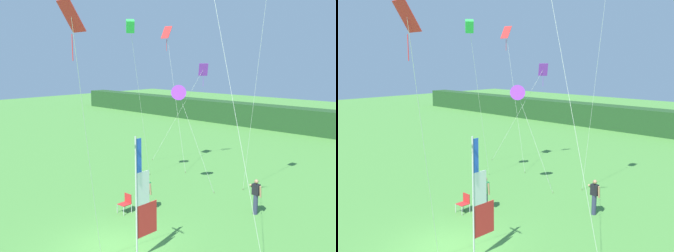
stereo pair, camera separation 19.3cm
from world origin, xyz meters
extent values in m
plane|color=#478438|center=(0.00, 0.00, 0.00)|extent=(120.00, 120.00, 0.00)
cylinder|color=#B7B7BC|center=(1.41, 0.08, 2.31)|extent=(0.06, 0.06, 4.61)
cube|color=red|center=(1.41, 0.60, 1.44)|extent=(0.02, 0.97, 1.23)
cube|color=white|center=(1.41, 0.41, 2.67)|extent=(0.02, 0.60, 1.23)
cube|color=blue|center=(1.41, 0.23, 3.90)|extent=(0.02, 0.23, 1.23)
cylinder|color=#2D334C|center=(-1.89, 3.67, 0.43)|extent=(0.22, 0.22, 0.87)
cube|color=#2D8E4C|center=(-1.89, 3.67, 1.15)|extent=(0.36, 0.20, 0.56)
sphere|color=#A37556|center=(-1.89, 3.67, 1.55)|extent=(0.20, 0.20, 0.20)
cylinder|color=#A37556|center=(-2.12, 3.74, 1.20)|extent=(0.09, 0.48, 0.42)
cylinder|color=#A37556|center=(-1.66, 3.68, 1.10)|extent=(0.09, 0.14, 0.56)
cylinder|color=#2D334C|center=(2.18, 6.87, 0.47)|extent=(0.22, 0.22, 0.95)
cube|color=black|center=(2.18, 6.87, 1.21)|extent=(0.36, 0.20, 0.53)
sphere|color=#A37556|center=(2.18, 6.87, 1.60)|extent=(0.20, 0.20, 0.20)
cylinder|color=#A37556|center=(1.95, 6.93, 1.25)|extent=(0.09, 0.48, 0.42)
cylinder|color=#A37556|center=(2.41, 6.88, 1.16)|extent=(0.09, 0.14, 0.56)
cylinder|color=#BCBCC1|center=(-2.65, 2.44, 0.21)|extent=(0.03, 0.03, 0.42)
cylinder|color=#BCBCC1|center=(-2.17, 2.44, 0.21)|extent=(0.03, 0.03, 0.42)
cylinder|color=#BCBCC1|center=(-2.65, 2.92, 0.21)|extent=(0.03, 0.03, 0.42)
cylinder|color=#BCBCC1|center=(-2.17, 2.92, 0.21)|extent=(0.03, 0.03, 0.42)
cube|color=#B22323|center=(-2.41, 2.68, 0.43)|extent=(0.48, 0.48, 0.03)
cube|color=#B22323|center=(-2.41, 2.92, 0.67)|extent=(0.48, 0.03, 0.44)
cylinder|color=brown|center=(-0.18, 9.44, 0.04)|extent=(0.03, 0.03, 0.08)
cylinder|color=silver|center=(0.48, 9.22, 5.42)|extent=(1.33, 0.45, 10.83)
cylinder|color=brown|center=(-1.03, 7.89, 0.04)|extent=(0.03, 0.03, 0.08)
cylinder|color=silver|center=(-1.92, 7.40, 2.73)|extent=(1.80, 0.99, 5.46)
cone|color=purple|center=(-2.81, 6.91, 5.46)|extent=(0.89, 0.89, 0.86)
cylinder|color=brown|center=(-4.73, 9.72, 0.04)|extent=(0.03, 0.03, 0.08)
cylinder|color=silver|center=(-5.35, 9.49, 4.45)|extent=(1.25, 0.49, 8.90)
cube|color=red|center=(-5.97, 9.25, 8.90)|extent=(0.63, 0.44, 0.76)
cylinder|color=red|center=(-5.97, 9.25, 8.13)|extent=(0.02, 0.02, 0.70)
cylinder|color=brown|center=(-6.07, 7.81, 0.04)|extent=(0.03, 0.03, 0.08)
cylinder|color=silver|center=(-5.62, 6.70, 4.51)|extent=(0.92, 2.23, 9.01)
cube|color=green|center=(-5.17, 5.59, 9.01)|extent=(0.78, 0.73, 0.76)
cylinder|color=silver|center=(3.86, 2.27, 5.96)|extent=(3.07, 0.03, 11.93)
cylinder|color=brown|center=(-8.64, 10.51, 0.04)|extent=(0.03, 0.03, 0.08)
cylinder|color=silver|center=(-7.18, 11.57, 3.27)|extent=(2.94, 2.14, 6.55)
cube|color=purple|center=(-5.71, 12.63, 6.54)|extent=(0.62, 0.68, 0.85)
cylinder|color=purple|center=(-5.71, 12.63, 5.75)|extent=(0.02, 0.02, 0.70)
cylinder|color=silver|center=(1.23, -1.73, 4.18)|extent=(1.93, 2.12, 8.36)
cube|color=red|center=(2.19, -2.78, 8.35)|extent=(0.69, 0.53, 0.81)
cylinder|color=red|center=(2.19, -2.78, 7.54)|extent=(0.02, 0.02, 0.70)
camera|label=1|loc=(11.38, -8.66, 7.22)|focal=41.84mm
camera|label=2|loc=(11.52, -8.53, 7.22)|focal=41.84mm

